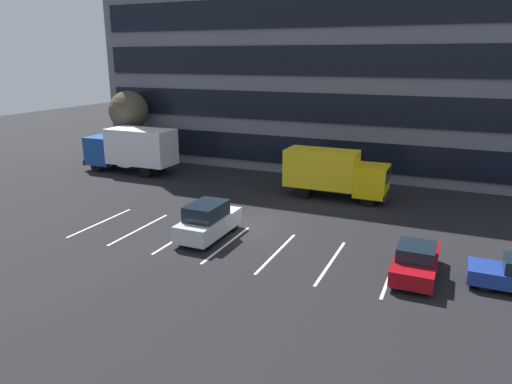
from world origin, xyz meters
TOP-DOWN VIEW (x-y plane):
  - ground_plane at (0.00, 0.00)m, footprint 120.00×120.00m
  - office_building at (0.00, 17.95)m, footprint 41.22×10.20m
  - lot_markings at (0.00, -3.00)m, footprint 16.94×5.40m
  - box_truck_yellow_all at (2.90, 7.55)m, footprint 7.12×2.36m
  - box_truck_blue at (-14.65, 8.07)m, footprint 8.08×2.68m
  - suv_silver at (-1.35, -2.54)m, footprint 1.86×4.38m
  - sedan_maroon at (9.42, -2.90)m, footprint 1.80×4.29m
  - bare_tree at (-17.00, 10.98)m, footprint 3.50×3.50m

SIDE VIEW (x-z plane):
  - ground_plane at x=0.00m, z-range 0.00..0.00m
  - lot_markings at x=0.00m, z-range 0.00..0.01m
  - sedan_maroon at x=9.42m, z-range -0.04..1.49m
  - suv_silver at x=-1.35m, z-range -0.03..1.95m
  - box_truck_yellow_all at x=2.90m, z-range 0.21..3.51m
  - box_truck_blue at x=-14.65m, z-range 0.24..3.98m
  - bare_tree at x=-17.00m, z-range 1.51..8.08m
  - office_building at x=0.00m, z-range 0.00..21.60m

